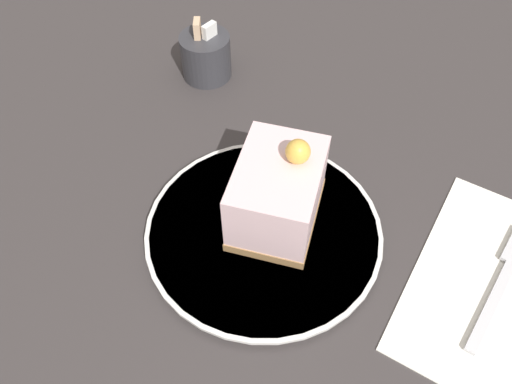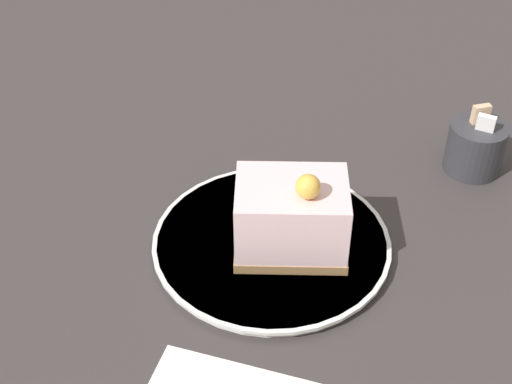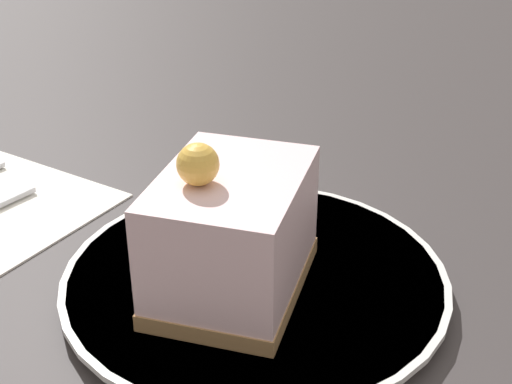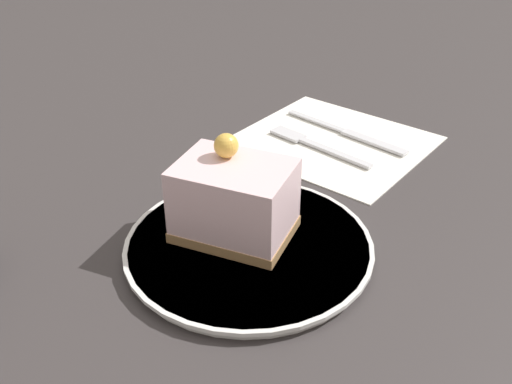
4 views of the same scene
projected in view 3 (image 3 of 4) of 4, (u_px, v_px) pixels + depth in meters
name	position (u px, v px, depth m)	size (l,w,h in m)	color
ground_plane	(310.00, 291.00, 0.45)	(4.00, 4.00, 0.00)	#383333
plate	(255.00, 280.00, 0.45)	(0.24, 0.24, 0.01)	silver
cake_slice	(231.00, 233.00, 0.41)	(0.08, 0.11, 0.10)	#9E7547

